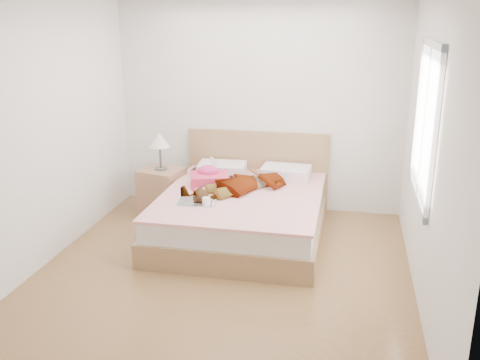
{
  "coord_description": "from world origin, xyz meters",
  "views": [
    {
      "loc": [
        1.12,
        -4.54,
        2.44
      ],
      "look_at": [
        0.0,
        0.85,
        0.7
      ],
      "focal_mm": 40.0,
      "sensor_mm": 36.0,
      "label": 1
    }
  ],
  "objects_px": {
    "woman": "(247,180)",
    "towel": "(209,178)",
    "phone": "(213,160)",
    "magazine": "(196,202)",
    "nightstand": "(162,189)",
    "coffee_mug": "(207,202)",
    "plush_toy": "(201,196)",
    "bed": "(243,211)"
  },
  "relations": [
    {
      "from": "phone",
      "to": "towel",
      "type": "xyz_separation_m",
      "value": [
        0.05,
        -0.37,
        -0.11
      ]
    },
    {
      "from": "woman",
      "to": "towel",
      "type": "distance_m",
      "value": 0.45
    },
    {
      "from": "phone",
      "to": "bed",
      "type": "relative_size",
      "value": 0.05
    },
    {
      "from": "phone",
      "to": "coffee_mug",
      "type": "xyz_separation_m",
      "value": [
        0.21,
        -1.07,
        -0.15
      ]
    },
    {
      "from": "plush_toy",
      "to": "nightstand",
      "type": "xyz_separation_m",
      "value": [
        -0.73,
        0.81,
        -0.24
      ]
    },
    {
      "from": "magazine",
      "to": "coffee_mug",
      "type": "distance_m",
      "value": 0.17
    },
    {
      "from": "plush_toy",
      "to": "nightstand",
      "type": "relative_size",
      "value": 0.26
    },
    {
      "from": "bed",
      "to": "coffee_mug",
      "type": "height_order",
      "value": "bed"
    },
    {
      "from": "phone",
      "to": "coffee_mug",
      "type": "bearing_deg",
      "value": -125.14
    },
    {
      "from": "towel",
      "to": "coffee_mug",
      "type": "height_order",
      "value": "towel"
    },
    {
      "from": "woman",
      "to": "magazine",
      "type": "xyz_separation_m",
      "value": [
        -0.43,
        -0.58,
        -0.1
      ]
    },
    {
      "from": "bed",
      "to": "magazine",
      "type": "bearing_deg",
      "value": -131.8
    },
    {
      "from": "phone",
      "to": "plush_toy",
      "type": "xyz_separation_m",
      "value": [
        0.11,
        -0.96,
        -0.13
      ]
    },
    {
      "from": "towel",
      "to": "magazine",
      "type": "height_order",
      "value": "towel"
    },
    {
      "from": "towel",
      "to": "magazine",
      "type": "relative_size",
      "value": 1.14
    },
    {
      "from": "bed",
      "to": "magazine",
      "type": "height_order",
      "value": "bed"
    },
    {
      "from": "coffee_mug",
      "to": "nightstand",
      "type": "distance_m",
      "value": 1.25
    },
    {
      "from": "woman",
      "to": "plush_toy",
      "type": "xyz_separation_m",
      "value": [
        -0.39,
        -0.56,
        -0.03
      ]
    },
    {
      "from": "towel",
      "to": "magazine",
      "type": "xyz_separation_m",
      "value": [
        0.01,
        -0.61,
        -0.08
      ]
    },
    {
      "from": "plush_toy",
      "to": "towel",
      "type": "bearing_deg",
      "value": 96.19
    },
    {
      "from": "bed",
      "to": "towel",
      "type": "distance_m",
      "value": 0.56
    },
    {
      "from": "magazine",
      "to": "plush_toy",
      "type": "height_order",
      "value": "plush_toy"
    },
    {
      "from": "woman",
      "to": "coffee_mug",
      "type": "relative_size",
      "value": 12.1
    },
    {
      "from": "phone",
      "to": "coffee_mug",
      "type": "height_order",
      "value": "phone"
    },
    {
      "from": "coffee_mug",
      "to": "nightstand",
      "type": "relative_size",
      "value": 0.12
    },
    {
      "from": "towel",
      "to": "plush_toy",
      "type": "relative_size",
      "value": 1.85
    },
    {
      "from": "towel",
      "to": "bed",
      "type": "bearing_deg",
      "value": -17.55
    },
    {
      "from": "magazine",
      "to": "plush_toy",
      "type": "bearing_deg",
      "value": 23.54
    },
    {
      "from": "towel",
      "to": "nightstand",
      "type": "distance_m",
      "value": 0.75
    },
    {
      "from": "woman",
      "to": "bed",
      "type": "height_order",
      "value": "bed"
    },
    {
      "from": "bed",
      "to": "towel",
      "type": "relative_size",
      "value": 4.07
    },
    {
      "from": "woman",
      "to": "nightstand",
      "type": "distance_m",
      "value": 1.18
    },
    {
      "from": "coffee_mug",
      "to": "magazine",
      "type": "bearing_deg",
      "value": 147.96
    },
    {
      "from": "coffee_mug",
      "to": "phone",
      "type": "bearing_deg",
      "value": 101.03
    },
    {
      "from": "woman",
      "to": "nightstand",
      "type": "bearing_deg",
      "value": -148.84
    },
    {
      "from": "nightstand",
      "to": "towel",
      "type": "bearing_deg",
      "value": -18.57
    },
    {
      "from": "phone",
      "to": "magazine",
      "type": "xyz_separation_m",
      "value": [
        0.07,
        -0.98,
        -0.19
      ]
    },
    {
      "from": "nightstand",
      "to": "plush_toy",
      "type": "bearing_deg",
      "value": -47.82
    },
    {
      "from": "nightstand",
      "to": "woman",
      "type": "bearing_deg",
      "value": -12.66
    },
    {
      "from": "bed",
      "to": "plush_toy",
      "type": "xyz_separation_m",
      "value": [
        -0.37,
        -0.45,
        0.31
      ]
    },
    {
      "from": "woman",
      "to": "phone",
      "type": "relative_size",
      "value": 14.41
    },
    {
      "from": "woman",
      "to": "coffee_mug",
      "type": "xyz_separation_m",
      "value": [
        -0.29,
        -0.67,
        -0.06
      ]
    }
  ]
}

